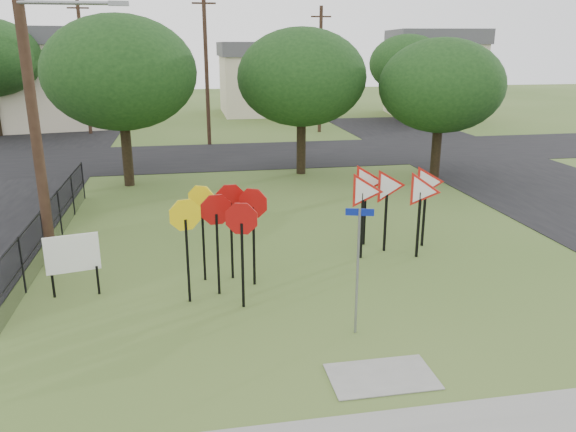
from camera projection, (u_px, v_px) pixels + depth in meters
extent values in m
plane|color=#3D5A22|center=(347.00, 319.00, 12.85)|extent=(140.00, 140.00, 0.00)
cube|color=black|center=(550.00, 189.00, 24.30)|extent=(8.00, 50.00, 0.02)
cube|color=black|center=(249.00, 155.00, 31.66)|extent=(60.00, 8.00, 0.02)
cube|color=gray|center=(382.00, 377.00, 10.59)|extent=(2.00, 1.20, 0.02)
cylinder|color=gray|center=(357.00, 273.00, 11.82)|extent=(0.06, 0.06, 2.82)
cube|color=navy|center=(360.00, 212.00, 11.43)|extent=(0.56, 0.18, 0.15)
cube|color=black|center=(218.00, 255.00, 13.83)|extent=(0.06, 0.06, 2.10)
cube|color=black|center=(254.00, 246.00, 14.39)|extent=(0.06, 0.06, 2.10)
cube|color=black|center=(243.00, 266.00, 13.13)|extent=(0.06, 0.06, 2.10)
cube|color=black|center=(188.00, 261.00, 13.41)|extent=(0.06, 0.06, 2.10)
cube|color=black|center=(204.00, 243.00, 14.67)|extent=(0.06, 0.06, 2.10)
cube|color=black|center=(232.00, 241.00, 14.79)|extent=(0.06, 0.06, 2.10)
cube|color=black|center=(362.00, 226.00, 16.23)|extent=(0.07, 0.07, 1.97)
cube|color=black|center=(385.00, 220.00, 16.79)|extent=(0.07, 0.07, 1.97)
cube|color=black|center=(418.00, 225.00, 16.30)|extent=(0.07, 0.07, 1.97)
cube|color=black|center=(365.00, 214.00, 17.33)|extent=(0.07, 0.07, 1.97)
cube|color=black|center=(424.00, 215.00, 17.22)|extent=(0.07, 0.07, 1.97)
cube|color=black|center=(53.00, 283.00, 13.83)|extent=(0.05, 0.05, 0.75)
cube|color=black|center=(98.00, 280.00, 14.01)|extent=(0.05, 0.05, 0.75)
cube|color=white|center=(72.00, 254.00, 13.70)|extent=(1.26, 0.31, 0.96)
cylinder|color=#3B271B|center=(29.00, 86.00, 14.37)|extent=(0.28, 0.28, 10.00)
cylinder|color=gray|center=(69.00, 3.00, 13.89)|extent=(2.40, 0.10, 0.10)
cube|color=gray|center=(119.00, 3.00, 14.10)|extent=(0.50, 0.18, 0.12)
cylinder|color=#3B271B|center=(207.00, 70.00, 33.76)|extent=(0.24, 0.24, 9.00)
cube|color=#3B271B|center=(204.00, 3.00, 32.65)|extent=(1.40, 0.10, 0.10)
cylinder|color=#3B271B|center=(320.00, 71.00, 38.96)|extent=(0.24, 0.24, 8.50)
cube|color=#3B271B|center=(321.00, 17.00, 37.92)|extent=(1.40, 0.10, 0.10)
cylinder|color=#3B271B|center=(84.00, 67.00, 38.04)|extent=(0.24, 0.24, 9.00)
cube|color=#3B271B|center=(78.00, 8.00, 36.92)|extent=(1.40, 0.10, 0.10)
cylinder|color=black|center=(22.00, 265.00, 13.97)|extent=(0.05, 0.05, 1.50)
cylinder|color=black|center=(43.00, 235.00, 16.13)|extent=(0.05, 0.05, 1.50)
cylinder|color=black|center=(60.00, 213.00, 18.29)|extent=(0.05, 0.05, 1.50)
cylinder|color=black|center=(73.00, 195.00, 20.46)|extent=(0.05, 0.05, 1.50)
cylinder|color=black|center=(83.00, 181.00, 22.62)|extent=(0.05, 0.05, 1.50)
cube|color=black|center=(49.00, 201.00, 17.00)|extent=(0.03, 11.50, 0.03)
cube|color=black|center=(52.00, 223.00, 17.21)|extent=(0.03, 11.50, 0.03)
cube|color=black|center=(52.00, 223.00, 17.21)|extent=(0.01, 11.50, 1.50)
cube|color=beige|center=(39.00, 87.00, 41.56)|extent=(10.08, 8.46, 6.00)
cube|color=#4D4D53|center=(32.00, 36.00, 40.50)|extent=(10.58, 8.88, 1.20)
cube|color=beige|center=(267.00, 85.00, 50.42)|extent=(8.00, 8.00, 5.00)
cube|color=#4D4D53|center=(267.00, 49.00, 49.51)|extent=(8.40, 8.40, 1.20)
cube|color=beige|center=(433.00, 80.00, 48.91)|extent=(7.91, 7.91, 6.00)
cube|color=#4D4D53|center=(436.00, 37.00, 47.85)|extent=(8.30, 8.30, 1.20)
cylinder|color=black|center=(127.00, 156.00, 24.61)|extent=(0.44, 0.44, 2.62)
ellipsoid|color=black|center=(120.00, 73.00, 23.57)|extent=(6.40, 6.40, 4.80)
cylinder|color=black|center=(301.00, 148.00, 26.94)|extent=(0.44, 0.44, 2.45)
ellipsoid|color=black|center=(302.00, 77.00, 25.97)|extent=(6.00, 6.00, 4.50)
cylinder|color=black|center=(436.00, 154.00, 26.11)|extent=(0.44, 0.44, 2.27)
ellipsoid|color=black|center=(441.00, 86.00, 25.20)|extent=(5.60, 5.60, 4.20)
cylinder|color=black|center=(405.00, 107.00, 44.98)|extent=(0.44, 0.44, 2.45)
ellipsoid|color=black|center=(408.00, 64.00, 44.01)|extent=(6.00, 6.00, 4.50)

